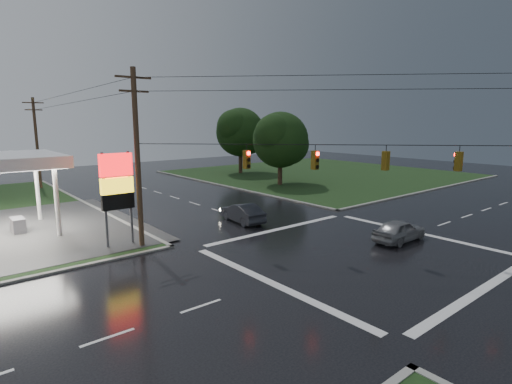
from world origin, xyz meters
TOP-DOWN VIEW (x-y plane):
  - ground at (0.00, 0.00)m, footprint 120.00×120.00m
  - grass_ne at (26.00, 26.00)m, footprint 36.00×36.00m
  - pylon_sign at (-10.50, 10.50)m, footprint 2.00×0.35m
  - utility_pole_nw at (-9.50, 9.50)m, footprint 2.20×0.32m
  - utility_pole_n at (-9.50, 38.00)m, footprint 2.20×0.32m
  - traffic_signals at (0.02, -0.02)m, footprint 26.87×26.87m
  - tree_ne_near at (14.14, 21.99)m, footprint 7.99×6.80m
  - tree_ne_far at (17.15, 33.99)m, footprint 8.46×7.20m
  - car_north at (-0.80, 10.37)m, footprint 2.10×4.71m
  - car_crossing at (4.12, -0.25)m, footprint 4.33×1.74m

SIDE VIEW (x-z plane):
  - ground at x=0.00m, z-range 0.00..0.00m
  - grass_ne at x=26.00m, z-range 0.00..0.08m
  - car_crossing at x=4.12m, z-range 0.00..1.47m
  - car_north at x=-0.80m, z-range 0.00..1.50m
  - pylon_sign at x=-10.50m, z-range 1.01..7.01m
  - utility_pole_n at x=-9.50m, z-range 0.22..10.72m
  - tree_ne_near at x=14.14m, z-range 1.07..10.05m
  - utility_pole_nw at x=-9.50m, z-range 0.22..11.22m
  - tree_ne_far at x=17.15m, z-range 1.28..11.08m
  - traffic_signals at x=0.02m, z-range 5.75..7.22m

